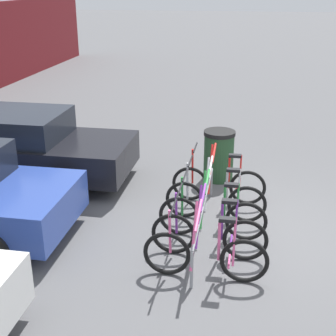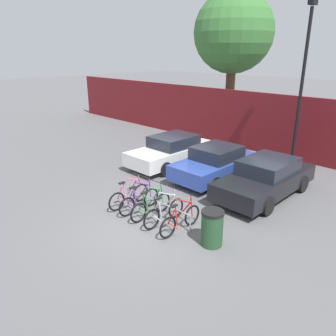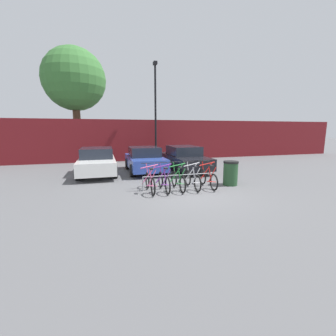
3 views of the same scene
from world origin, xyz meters
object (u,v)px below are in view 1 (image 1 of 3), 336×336
bicycle_green (212,216)px  car_black (18,146)px  bicycle_red (218,183)px  trash_bin (219,155)px  bicycle_purple (209,234)px  bicycle_pink (205,254)px  bicycle_silver (215,199)px  bike_rack (204,207)px

bicycle_green → car_black: 4.47m
bicycle_red → trash_bin: 1.11m
bicycle_purple → bicycle_red: 1.87m
bicycle_pink → car_black: 5.01m
bicycle_purple → bicycle_silver: same height
bicycle_red → car_black: car_black is taller
bicycle_silver → bicycle_red: size_ratio=1.00×
bicycle_purple → bicycle_green: size_ratio=1.00×
bicycle_silver → trash_bin: (1.78, 0.08, 0.14)m
bike_rack → bicycle_red: size_ratio=1.73×
bike_rack → bicycle_pink: bearing=-173.0°
bicycle_red → trash_bin: bicycle_red is taller
bicycle_purple → trash_bin: bicycle_purple is taller
bicycle_green → trash_bin: (2.38, 0.08, 0.14)m
bicycle_pink → trash_bin: (3.51, 0.08, 0.14)m
bicycle_purple → car_black: bearing=63.4°
bicycle_silver → bicycle_red: 0.68m
bicycle_silver → car_black: 4.26m
bicycle_green → car_black: car_black is taller
bicycle_pink → trash_bin: bicycle_pink is taller
bicycle_green → bike_rack: bearing=57.9°
bicycle_red → trash_bin: (1.10, 0.08, 0.14)m
bicycle_purple → bicycle_green: 0.58m
bicycle_pink → bicycle_green: bearing=-2.7°
bicycle_silver → trash_bin: 1.79m
bicycle_silver → bicycle_purple: bearing=178.8°
bicycle_red → car_black: size_ratio=0.38×
bicycle_green → bicycle_silver: 0.61m
bicycle_red → car_black: 4.13m
bike_rack → bicycle_purple: bicycle_purple is taller
bicycle_silver → bicycle_red: same height
bicycle_purple → trash_bin: 2.96m
bicycle_purple → car_black: size_ratio=0.38×
bicycle_pink → bicycle_red: same height
bicycle_pink → bicycle_green: 1.12m
bicycle_pink → bicycle_red: (2.41, 0.00, 0.00)m
bicycle_purple → bicycle_green: same height
bicycle_purple → bicycle_silver: (1.18, 0.00, 0.00)m
bike_rack → car_black: 4.29m
car_black → trash_bin: size_ratio=4.42×
bicycle_green → bicycle_red: same height
trash_bin → bicycle_silver: bearing=-177.3°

